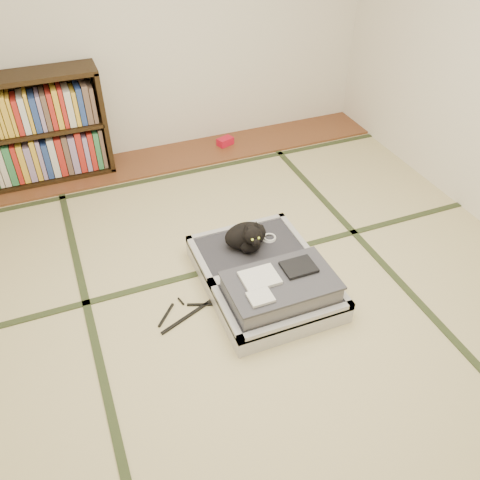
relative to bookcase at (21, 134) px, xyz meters
name	(u,v)px	position (x,y,z in m)	size (l,w,h in m)	color
floor	(253,303)	(1.19, -2.07, -0.45)	(4.50, 4.50, 0.00)	#CCC088
wood_strip	(169,158)	(1.19, -0.07, -0.44)	(4.00, 0.50, 0.02)	brown
red_item	(225,141)	(1.76, -0.04, -0.40)	(0.15, 0.09, 0.07)	red
room_shell	(258,84)	(1.19, -2.07, 1.01)	(4.50, 4.50, 4.50)	white
tatami_borders	(226,257)	(1.19, -1.58, -0.45)	(4.00, 4.50, 0.01)	#2D381E
bookcase	(21,134)	(0.00, 0.00, 0.00)	(1.37, 0.31, 0.92)	black
suitcase	(267,279)	(1.32, -1.99, -0.35)	(0.76, 1.01, 0.30)	#BCBBC1
cat	(247,236)	(1.30, -1.70, -0.21)	(0.34, 0.34, 0.27)	black
cable_coil	(269,238)	(1.48, -1.66, -0.30)	(0.10, 0.10, 0.03)	white
hanger	(186,313)	(0.76, -1.99, -0.44)	(0.41, 0.26, 0.01)	black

